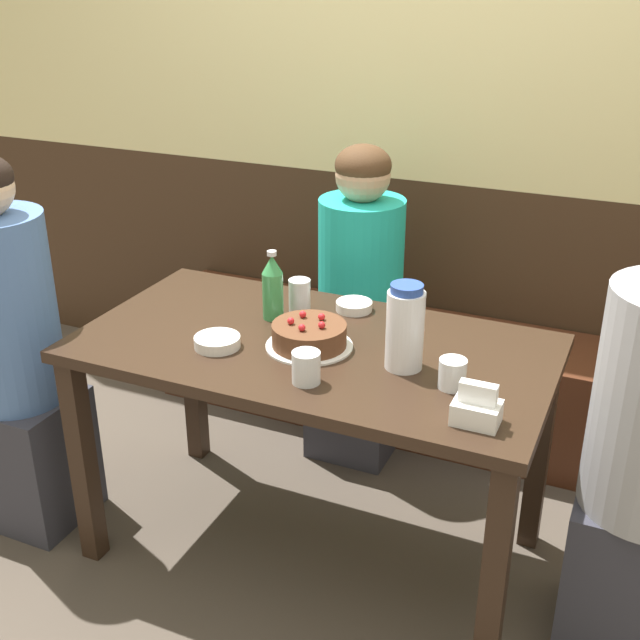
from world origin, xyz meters
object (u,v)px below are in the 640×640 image
bench_seat (401,374)px  glass_water_tall (306,367)px  birthday_cake (308,336)px  bowl_rice_small (354,306)px  glass_shot_small (300,296)px  person_pale_blue_shirt (14,363)px  soju_bottle (273,287)px  napkin_holder (477,409)px  bowl_soup_white (217,342)px  glass_tumbler_short (452,374)px  water_pitcher (405,328)px  person_teal_shirt (360,317)px

bench_seat → glass_water_tall: size_ratio=23.48×
birthday_cake → bowl_rice_small: bearing=85.4°
bench_seat → bowl_rice_small: bearing=-88.0°
glass_shot_small → bench_seat: bearing=78.4°
bowl_rice_small → glass_shot_small: 0.17m
person_pale_blue_shirt → glass_shot_small: bearing=26.8°
soju_bottle → napkin_holder: soju_bottle is taller
bowl_soup_white → glass_tumbler_short: (0.66, 0.04, 0.02)m
birthday_cake → bowl_soup_white: size_ratio=1.89×
water_pitcher → bowl_rice_small: water_pitcher is taller
person_pale_blue_shirt → person_teal_shirt: bearing=45.0°
napkin_holder → glass_tumbler_short: bearing=124.2°
bench_seat → person_teal_shirt: (-0.10, -0.21, 0.32)m
napkin_holder → bowl_soup_white: bearing=172.3°
bench_seat → person_teal_shirt: person_teal_shirt is taller
water_pitcher → bowl_soup_white: size_ratio=1.82×
soju_bottle → glass_water_tall: 0.42m
bowl_rice_small → soju_bottle: bearing=-142.7°
soju_bottle → water_pitcher: bearing=-17.3°
bench_seat → birthday_cake: birthday_cake is taller
bowl_rice_small → person_teal_shirt: size_ratio=0.10×
birthday_cake → soju_bottle: bearing=142.6°
birthday_cake → napkin_holder: 0.57m
bowl_rice_small → glass_water_tall: (0.06, -0.48, 0.03)m
water_pitcher → napkin_holder: 0.33m
soju_bottle → glass_shot_small: (0.05, 0.08, -0.05)m
water_pitcher → birthday_cake: bearing=178.4°
glass_shot_small → person_teal_shirt: bearing=85.4°
birthday_cake → bench_seat: bearing=89.7°
bowl_rice_small → person_pale_blue_shirt: size_ratio=0.09×
water_pitcher → glass_water_tall: water_pitcher is taller
glass_shot_small → person_pale_blue_shirt: size_ratio=0.08×
glass_tumbler_short → bench_seat: bearing=114.8°
soju_bottle → napkin_holder: size_ratio=1.94×
person_teal_shirt → person_pale_blue_shirt: size_ratio=0.95×
napkin_holder → glass_shot_small: 0.78m
birthday_cake → glass_tumbler_short: size_ratio=3.14×
birthday_cake → glass_tumbler_short: birthday_cake is taller
water_pitcher → person_pale_blue_shirt: bearing=-171.6°
birthday_cake → person_pale_blue_shirt: size_ratio=0.20×
birthday_cake → soju_bottle: (-0.18, 0.14, 0.07)m
napkin_holder → bowl_rice_small: size_ratio=0.98×
water_pitcher → glass_tumbler_short: size_ratio=3.02×
glass_tumbler_short → glass_shot_small: bearing=153.4°
glass_tumbler_short → person_pale_blue_shirt: 1.37m
glass_shot_small → person_pale_blue_shirt: 0.92m
bowl_rice_small → person_teal_shirt: (-0.12, 0.36, -0.20)m
bowl_soup_white → bowl_rice_small: (0.25, 0.39, -0.00)m
water_pitcher → person_teal_shirt: 0.81m
bench_seat → water_pitcher: bearing=-72.1°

